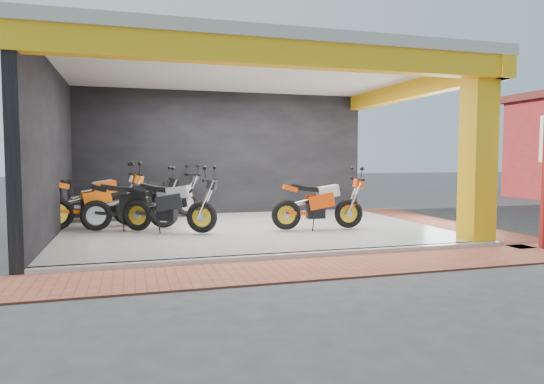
% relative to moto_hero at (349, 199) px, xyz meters
% --- Properties ---
extents(ground, '(80.00, 80.00, 0.00)m').
position_rel_moto_hero_xyz_m(ground, '(-2.00, -1.16, -0.76)').
color(ground, '#2D2D30').
rests_on(ground, ground).
extents(showroom_floor, '(8.00, 6.00, 0.10)m').
position_rel_moto_hero_xyz_m(showroom_floor, '(-2.00, 0.84, -0.71)').
color(showroom_floor, silver).
rests_on(showroom_floor, ground).
extents(showroom_ceiling, '(8.40, 6.40, 0.20)m').
position_rel_moto_hero_xyz_m(showroom_ceiling, '(-2.00, 0.84, 2.84)').
color(showroom_ceiling, beige).
rests_on(showroom_ceiling, corner_column).
extents(back_wall, '(8.20, 0.20, 3.50)m').
position_rel_moto_hero_xyz_m(back_wall, '(-2.00, 3.94, 0.99)').
color(back_wall, black).
rests_on(back_wall, ground).
extents(left_wall, '(0.20, 6.20, 3.50)m').
position_rel_moto_hero_xyz_m(left_wall, '(-6.10, 0.84, 0.99)').
color(left_wall, black).
rests_on(left_wall, ground).
extents(corner_column, '(0.50, 0.50, 3.50)m').
position_rel_moto_hero_xyz_m(corner_column, '(1.75, -1.91, 0.99)').
color(corner_column, yellow).
rests_on(corner_column, ground).
extents(header_beam_front, '(8.40, 0.30, 0.40)m').
position_rel_moto_hero_xyz_m(header_beam_front, '(-2.00, -2.16, 2.54)').
color(header_beam_front, yellow).
rests_on(header_beam_front, corner_column).
extents(header_beam_right, '(0.30, 6.40, 0.40)m').
position_rel_moto_hero_xyz_m(header_beam_right, '(2.00, 0.84, 2.54)').
color(header_beam_right, yellow).
rests_on(header_beam_right, corner_column).
extents(floor_kerb, '(8.00, 0.20, 0.10)m').
position_rel_moto_hero_xyz_m(floor_kerb, '(-2.00, -2.18, -0.71)').
color(floor_kerb, silver).
rests_on(floor_kerb, ground).
extents(paver_front, '(9.00, 1.40, 0.03)m').
position_rel_moto_hero_xyz_m(paver_front, '(-2.00, -2.96, -0.74)').
color(paver_front, '#9B4A32').
rests_on(paver_front, ground).
extents(paver_right, '(1.40, 7.00, 0.03)m').
position_rel_moto_hero_xyz_m(paver_right, '(2.80, 0.84, -0.74)').
color(paver_right, '#9B4A32').
rests_on(paver_right, ground).
extents(moto_hero, '(2.21, 1.00, 1.31)m').
position_rel_moto_hero_xyz_m(moto_hero, '(0.00, 0.00, 0.00)').
color(moto_hero, '#FF460A').
rests_on(moto_hero, showroom_floor).
extents(moto_row_a, '(2.32, 1.75, 1.34)m').
position_rel_moto_hero_xyz_m(moto_row_a, '(-3.18, 0.21, 0.01)').
color(moto_row_a, black).
rests_on(moto_row_a, showroom_floor).
extents(moto_row_b, '(2.19, 0.88, 1.32)m').
position_rel_moto_hero_xyz_m(moto_row_b, '(-3.87, 1.19, 0.00)').
color(moto_row_b, black).
rests_on(moto_row_b, showroom_floor).
extents(moto_row_c, '(2.46, 1.43, 1.41)m').
position_rel_moto_hero_xyz_m(moto_row_c, '(-4.62, 1.86, 0.05)').
color(moto_row_c, '#FF620A').
rests_on(moto_row_c, showroom_floor).
extents(moto_row_d, '(2.31, 1.57, 1.33)m').
position_rel_moto_hero_xyz_m(moto_row_d, '(-3.13, 3.34, 0.01)').
color(moto_row_d, black).
rests_on(moto_row_d, showroom_floor).
extents(moto_row_e, '(2.34, 1.11, 1.38)m').
position_rel_moto_hero_xyz_m(moto_row_e, '(-4.72, 2.91, 0.03)').
color(moto_row_e, '#A9ACB0').
rests_on(moto_row_e, showroom_floor).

